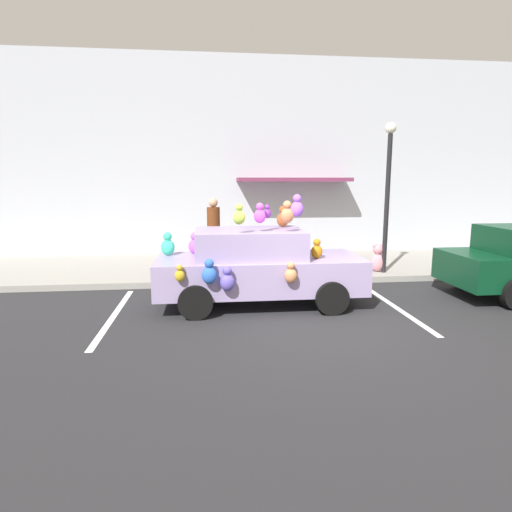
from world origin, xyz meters
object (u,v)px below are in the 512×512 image
teddy_bear_on_sidewalk (378,259)px  pedestrian_near_shopfront (214,238)px  plush_covered_car (256,266)px  street_lamp_post (388,182)px

teddy_bear_on_sidewalk → pedestrian_near_shopfront: size_ratio=0.39×
plush_covered_car → street_lamp_post: size_ratio=1.09×
teddy_bear_on_sidewalk → street_lamp_post: street_lamp_post is taller
plush_covered_car → teddy_bear_on_sidewalk: bearing=31.9°
street_lamp_post → pedestrian_near_shopfront: street_lamp_post is taller
teddy_bear_on_sidewalk → plush_covered_car: bearing=-148.1°
plush_covered_car → teddy_bear_on_sidewalk: (3.46, 2.15, -0.31)m
teddy_bear_on_sidewalk → pedestrian_near_shopfront: (-4.28, 0.44, 0.56)m
pedestrian_near_shopfront → plush_covered_car: bearing=-72.4°
plush_covered_car → pedestrian_near_shopfront: size_ratio=2.14×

